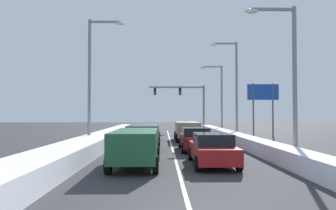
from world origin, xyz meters
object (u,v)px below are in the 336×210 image
(suv_tan_right_lane_third, at_px, (187,129))
(street_lamp_right_far, at_px, (219,93))
(street_lamp_right_near, at_px, (287,68))
(sedan_black_center_lane_third, at_px, (149,132))
(street_lamp_left_mid, at_px, (94,72))
(suv_green_center_lane_nearest, at_px, (136,145))
(traffic_light_gantry, at_px, (187,98))
(suv_charcoal_center_lane_second, at_px, (144,135))
(roadside_sign_right, at_px, (263,98))
(street_lamp_right_mid, at_px, (233,82))
(sedan_red_right_lane_nearest, at_px, (212,149))
(sedan_maroon_right_lane_second, at_px, (195,139))

(suv_tan_right_lane_third, bearing_deg, street_lamp_right_far, 63.22)
(street_lamp_right_near, bearing_deg, street_lamp_right_far, 89.21)
(sedan_black_center_lane_third, bearing_deg, street_lamp_right_near, -56.69)
(street_lamp_right_far, xyz_separation_m, street_lamp_left_mid, (-11.56, -14.12, 0.56))
(suv_tan_right_lane_third, distance_m, sedan_black_center_lane_third, 3.42)
(suv_green_center_lane_nearest, bearing_deg, traffic_light_gantry, 80.58)
(traffic_light_gantry, bearing_deg, suv_tan_right_lane_third, -94.36)
(suv_charcoal_center_lane_second, distance_m, roadside_sign_right, 15.70)
(street_lamp_right_mid, distance_m, roadside_sign_right, 4.13)
(sedan_red_right_lane_nearest, height_order, street_lamp_right_near, street_lamp_right_near)
(sedan_maroon_right_lane_second, xyz_separation_m, sedan_black_center_lane_third, (-3.36, 6.88, 0.00))
(suv_charcoal_center_lane_second, xyz_separation_m, street_lamp_right_far, (7.90, 15.40, 3.84))
(street_lamp_left_mid, height_order, roadside_sign_right, street_lamp_left_mid)
(street_lamp_right_far, xyz_separation_m, roadside_sign_right, (3.59, -5.14, -0.84))
(suv_tan_right_lane_third, bearing_deg, sedan_maroon_right_lane_second, -90.27)
(suv_green_center_lane_nearest, bearing_deg, suv_charcoal_center_lane_second, 90.09)
(suv_charcoal_center_lane_second, relative_size, sedan_black_center_lane_third, 1.09)
(sedan_maroon_right_lane_second, bearing_deg, street_lamp_right_near, -47.88)
(sedan_red_right_lane_nearest, relative_size, suv_charcoal_center_lane_second, 0.92)
(sedan_maroon_right_lane_second, bearing_deg, street_lamp_left_mid, 165.35)
(suv_green_center_lane_nearest, xyz_separation_m, sedan_black_center_lane_third, (0.03, 12.83, -0.25))
(sedan_maroon_right_lane_second, relative_size, sedan_black_center_lane_third, 1.00)
(suv_green_center_lane_nearest, distance_m, traffic_light_gantry, 27.65)
(sedan_maroon_right_lane_second, relative_size, traffic_light_gantry, 0.60)
(sedan_black_center_lane_third, bearing_deg, street_lamp_right_mid, 15.46)
(roadside_sign_right, bearing_deg, suv_charcoal_center_lane_second, -138.23)
(traffic_light_gantry, xyz_separation_m, street_lamp_right_far, (3.40, -5.15, 0.36))
(traffic_light_gantry, distance_m, street_lamp_right_near, 25.96)
(sedan_red_right_lane_nearest, height_order, street_lamp_right_mid, street_lamp_right_mid)
(sedan_maroon_right_lane_second, bearing_deg, street_lamp_right_mid, 62.96)
(street_lamp_right_mid, bearing_deg, street_lamp_right_near, -91.75)
(street_lamp_left_mid, bearing_deg, suv_tan_right_lane_third, 36.58)
(suv_green_center_lane_nearest, xyz_separation_m, street_lamp_right_far, (7.89, 21.92, 3.84))
(traffic_light_gantry, bearing_deg, sedan_black_center_lane_third, -107.42)
(street_lamp_right_mid, bearing_deg, sedan_red_right_lane_nearest, -106.79)
(suv_charcoal_center_lane_second, height_order, street_lamp_right_near, street_lamp_right_near)
(street_lamp_right_far, distance_m, roadside_sign_right, 6.32)
(sedan_red_right_lane_nearest, distance_m, street_lamp_right_far, 22.37)
(suv_tan_right_lane_third, bearing_deg, street_lamp_left_mid, -143.42)
(suv_green_center_lane_nearest, bearing_deg, sedan_red_right_lane_nearest, 5.59)
(suv_green_center_lane_nearest, height_order, roadside_sign_right, roadside_sign_right)
(suv_tan_right_lane_third, xyz_separation_m, roadside_sign_right, (8.06, 3.71, 3.00))
(sedan_red_right_lane_nearest, xyz_separation_m, sedan_maroon_right_lane_second, (-0.21, 5.60, 0.00))
(sedan_maroon_right_lane_second, bearing_deg, sedan_black_center_lane_third, 116.07)
(street_lamp_left_mid, relative_size, roadside_sign_right, 1.67)
(suv_charcoal_center_lane_second, relative_size, street_lamp_right_mid, 0.53)
(street_lamp_left_mid, bearing_deg, suv_charcoal_center_lane_second, -19.31)
(traffic_light_gantry, xyz_separation_m, street_lamp_right_mid, (3.54, -12.02, 0.99))
(suv_tan_right_lane_third, distance_m, suv_charcoal_center_lane_second, 7.39)
(sedan_black_center_lane_third, distance_m, traffic_light_gantry, 15.38)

